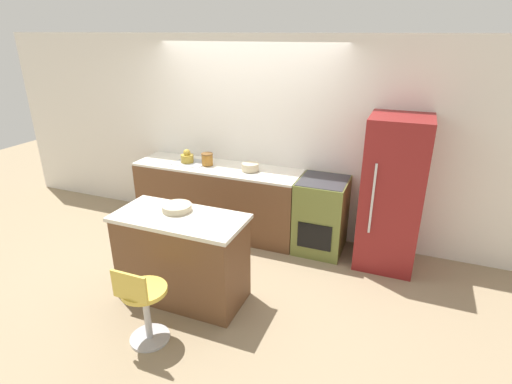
% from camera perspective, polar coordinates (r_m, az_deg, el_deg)
% --- Properties ---
extents(ground_plane, '(14.00, 14.00, 0.00)m').
position_cam_1_polar(ground_plane, '(5.33, -3.61, -7.45)').
color(ground_plane, '#998466').
extents(wall_back, '(8.00, 0.06, 2.60)m').
position_cam_1_polar(wall_back, '(5.43, -0.84, 7.96)').
color(wall_back, white).
rests_on(wall_back, ground_plane).
extents(back_counter, '(2.29, 0.63, 0.95)m').
position_cam_1_polar(back_counter, '(5.53, -5.46, -0.94)').
color(back_counter, brown).
rests_on(back_counter, ground_plane).
extents(kitchen_island, '(1.32, 0.63, 0.94)m').
position_cam_1_polar(kitchen_island, '(4.20, -10.50, -9.15)').
color(kitchen_island, brown).
rests_on(kitchen_island, ground_plane).
extents(oven_range, '(0.59, 0.65, 0.95)m').
position_cam_1_polar(oven_range, '(5.08, 9.30, -3.30)').
color(oven_range, olive).
rests_on(oven_range, ground_plane).
extents(refrigerator, '(0.66, 0.70, 1.78)m').
position_cam_1_polar(refrigerator, '(4.81, 18.88, -0.26)').
color(refrigerator, maroon).
rests_on(refrigerator, ground_plane).
extents(stool_chair, '(0.40, 0.40, 0.81)m').
position_cam_1_polar(stool_chair, '(3.76, -15.73, -15.27)').
color(stool_chair, '#B7B7BC').
rests_on(stool_chair, ground_plane).
extents(kettle, '(0.17, 0.17, 0.18)m').
position_cam_1_polar(kettle, '(5.56, -9.81, 4.92)').
color(kettle, '#B29333').
rests_on(kettle, back_counter).
extents(mixing_bowl, '(0.22, 0.22, 0.09)m').
position_cam_1_polar(mixing_bowl, '(5.15, -0.83, 3.61)').
color(mixing_bowl, '#C1B28E').
rests_on(mixing_bowl, back_counter).
extents(canister_jar, '(0.16, 0.16, 0.16)m').
position_cam_1_polar(canister_jar, '(5.40, -6.97, 4.70)').
color(canister_jar, '#9E6623').
rests_on(canister_jar, back_counter).
extents(fruit_bowl, '(0.30, 0.30, 0.07)m').
position_cam_1_polar(fruit_bowl, '(4.09, -11.24, -2.21)').
color(fruit_bowl, '#C1B28E').
rests_on(fruit_bowl, kitchen_island).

